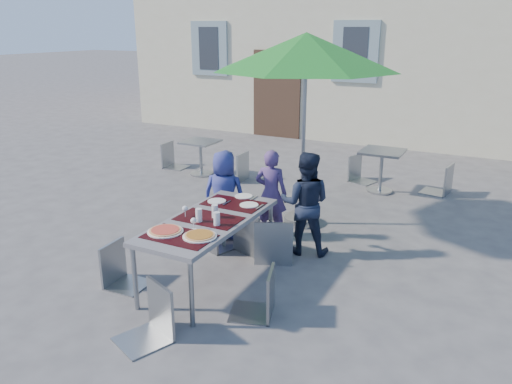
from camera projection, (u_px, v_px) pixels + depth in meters
The scene contains 22 objects.
ground at pixel (164, 268), 5.97m from camera, with size 90.00×90.00×0.00m, color #4B4A4D.
dining_table at pixel (209, 223), 5.47m from camera, with size 0.80×1.85×0.76m.
pizza_near_left at pixel (165, 231), 5.08m from camera, with size 0.37×0.37×0.03m.
pizza_near_right at pixel (200, 236), 4.96m from camera, with size 0.34×0.34×0.03m.
glassware at pixel (206, 215), 5.34m from camera, with size 0.51×0.46×0.15m.
place_settings at pixel (237, 201), 5.99m from camera, with size 0.67×0.53×0.01m.
child_0 at pixel (224, 195), 6.68m from camera, with size 0.59×0.39×1.21m, color navy.
child_1 at pixel (271, 193), 6.74m from camera, with size 0.44×0.29×1.21m, color #563C7C.
child_2 at pixel (305, 203), 6.21m from camera, with size 0.64×0.37×1.31m, color #182035.
chair_0 at pixel (213, 209), 6.33m from camera, with size 0.54×0.54×0.95m.
chair_1 at pixel (252, 207), 6.22m from camera, with size 0.58×0.58×1.04m.
chair_2 at pixel (274, 214), 5.95m from camera, with size 0.61×0.61×1.05m.
chair_3 at pixel (118, 240), 5.43m from camera, with size 0.43×0.43×0.92m.
chair_4 at pixel (261, 265), 4.84m from camera, with size 0.52×0.52×0.93m.
chair_5 at pixel (149, 282), 4.46m from camera, with size 0.57×0.57×0.98m.
patio_umbrella at pixel (306, 53), 6.59m from camera, with size 2.54×2.54×2.68m.
cafe_table_0 at pixel (201, 153), 9.62m from camera, with size 0.63×0.63×0.67m.
bg_chair_l_0 at pixel (171, 140), 10.11m from camera, with size 0.45×0.44×0.97m.
bg_chair_r_0 at pixel (238, 149), 9.23m from camera, with size 0.46×0.45×1.01m.
cafe_table_1 at pixel (382, 164), 8.58m from camera, with size 0.69×0.69×0.74m.
bg_chair_l_1 at pixel (360, 153), 9.19m from camera, with size 0.52×0.51×0.92m.
bg_chair_r_1 at pixel (445, 161), 8.46m from camera, with size 0.51×0.50×0.99m.
Camera 1 is at (3.43, -4.28, 2.74)m, focal length 35.00 mm.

